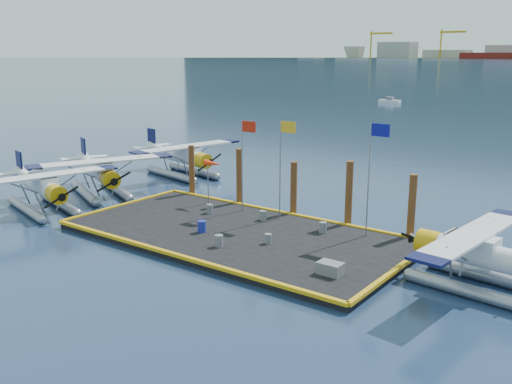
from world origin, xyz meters
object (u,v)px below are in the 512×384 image
flagpole_yellow (283,155)px  piling_4 (412,209)px  flagpole_red (245,152)px  drum_5 (263,215)px  seaplane_a (44,190)px  drum_3 (202,227)px  drum_4 (323,227)px  seaplane_b (101,175)px  flagpole_blue (373,163)px  seaplane_d (480,258)px  crate (330,268)px  piling_3 (349,196)px  seaplane_c (185,159)px  drum_0 (210,209)px  piling_2 (294,191)px  drum_2 (268,239)px  piling_1 (239,179)px  windsock (213,165)px  drum_1 (219,241)px  piling_0 (192,172)px

flagpole_yellow → piling_4: bearing=11.6°
flagpole_red → drum_5: bearing=-23.6°
seaplane_a → drum_3: size_ratio=14.47×
drum_4 → seaplane_b: bearing=-176.8°
seaplane_a → flagpole_blue: flagpole_blue is taller
seaplane_d → crate: 6.80m
crate → piling_3: (-3.22, 7.90, 1.45)m
seaplane_b → seaplane_a: bearing=29.0°
seaplane_c → drum_0: seaplane_c is taller
flagpole_blue → piling_2: (-6.20, 1.60, -2.79)m
seaplane_a → flagpole_red: flagpole_red is taller
drum_2 → piling_2: (-2.25, 6.02, 1.23)m
drum_3 → flagpole_yellow: bearing=66.3°
seaplane_a → seaplane_b: 5.19m
piling_3 → seaplane_d: bearing=-26.9°
seaplane_b → piling_1: (10.49, 3.62, 0.46)m
windsock → piling_1: (1.03, 1.60, -1.13)m
drum_1 → drum_3: (-2.43, 1.31, 0.02)m
drum_1 → piling_3: size_ratio=0.15×
seaplane_b → flagpole_red: 12.66m
piling_3 → flagpole_blue: bearing=-36.1°
drum_3 → piling_2: piling_2 is taller
seaplane_c → drum_1: size_ratio=16.29×
seaplane_a → piling_2: 17.01m
piling_4 → windsock: bearing=-173.3°
drum_2 → piling_1: size_ratio=0.13×
seaplane_c → drum_3: (12.56, -11.81, -0.89)m
seaplane_a → piling_0: piling_0 is taller
drum_4 → piling_2: (-3.71, 2.56, 1.17)m
drum_0 → drum_4: size_ratio=0.92×
flagpole_red → piling_2: flagpole_red is taller
piling_0 → flagpole_yellow: bearing=-9.9°
drum_3 → piling_1: 7.27m
drum_3 → crate: drum_3 is taller
windsock → flagpole_yellow: bearing=0.0°
drum_1 → piling_0: size_ratio=0.16×
drum_0 → flagpole_blue: size_ratio=0.09×
piling_2 → seaplane_c: bearing=160.7°
flagpole_yellow → flagpole_blue: size_ratio=0.95×
drum_3 → flagpole_red: bearing=98.4°
seaplane_a → seaplane_c: 13.90m
piling_0 → flagpole_red: bearing=-14.5°
seaplane_d → flagpole_blue: size_ratio=1.54×
piling_0 → piling_3: bearing=0.0°
seaplane_a → seaplane_d: 27.99m
windsock → piling_4: 13.68m
drum_4 → piling_1: 8.71m
drum_2 → piling_3: bearing=73.8°
seaplane_c → windsock: seaplane_c is taller
drum_2 → flagpole_blue: (3.94, 4.42, 4.01)m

